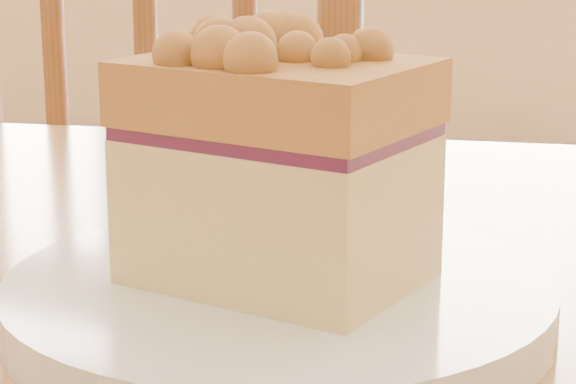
# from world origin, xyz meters

# --- Properties ---
(cafe_chair_main) EXTENTS (0.56, 0.56, 1.02)m
(cafe_chair_main) POSITION_xyz_m (0.11, 0.72, 0.51)
(cafe_chair_main) COLOR brown
(cafe_chair_main) RESTS_ON ground
(plate) EXTENTS (0.24, 0.24, 0.02)m
(plate) POSITION_xyz_m (0.27, 0.05, 0.76)
(plate) COLOR white
(plate) RESTS_ON cafe_table_main
(cake_slice) EXTENTS (0.15, 0.13, 0.11)m
(cake_slice) POSITION_xyz_m (0.27, 0.05, 0.82)
(cake_slice) COLOR #FBE38E
(cake_slice) RESTS_ON plate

